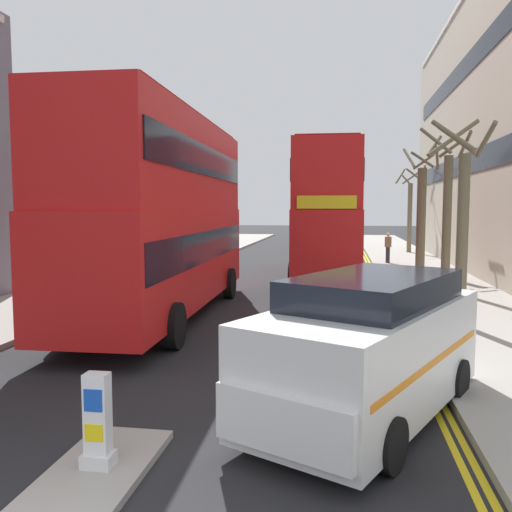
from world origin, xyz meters
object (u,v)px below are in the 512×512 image
(double_decker_bus_away, at_px, (163,210))
(keep_left_bollard, at_px, (98,424))
(pedestrian_far, at_px, (388,247))
(double_decker_bus_oncoming, at_px, (326,209))
(taxi_minivan, at_px, (367,348))

(double_decker_bus_away, bearing_deg, keep_left_bollard, -76.30)
(double_decker_bus_away, height_order, pedestrian_far, double_decker_bus_away)
(double_decker_bus_oncoming, xyz_separation_m, taxi_minivan, (1.02, -15.80, -1.96))
(double_decker_bus_away, distance_m, double_decker_bus_oncoming, 10.10)
(keep_left_bollard, distance_m, double_decker_bus_away, 9.41)
(taxi_minivan, distance_m, pedestrian_far, 21.81)
(double_decker_bus_oncoming, xyz_separation_m, pedestrian_far, (3.16, 5.90, -2.04))
(double_decker_bus_oncoming, bearing_deg, double_decker_bus_away, -115.12)
(keep_left_bollard, height_order, pedestrian_far, pedestrian_far)
(taxi_minivan, height_order, pedestrian_far, taxi_minivan)
(double_decker_bus_away, xyz_separation_m, pedestrian_far, (7.45, 15.05, -2.04))
(double_decker_bus_away, bearing_deg, taxi_minivan, -51.40)
(double_decker_bus_oncoming, relative_size, pedestrian_far, 6.71)
(double_decker_bus_oncoming, bearing_deg, taxi_minivan, -86.29)
(keep_left_bollard, relative_size, double_decker_bus_away, 0.10)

